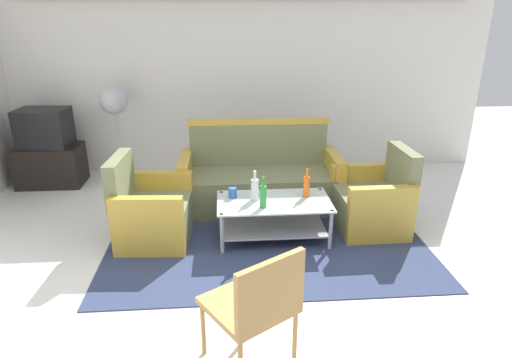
# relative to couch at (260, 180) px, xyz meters

# --- Properties ---
(ground_plane) EXTENTS (14.00, 14.00, 0.00)m
(ground_plane) POSITION_rel_couch_xyz_m (-0.01, -1.66, -0.32)
(ground_plane) COLOR white
(wall_back) EXTENTS (6.52, 0.19, 2.80)m
(wall_back) POSITION_rel_couch_xyz_m (-0.01, 1.40, 1.16)
(wall_back) COLOR silver
(wall_back) RESTS_ON ground
(rug) EXTENTS (3.07, 2.25, 0.01)m
(rug) POSITION_rel_couch_xyz_m (-0.01, -0.73, -0.31)
(rug) COLOR #2D3856
(rug) RESTS_ON ground
(couch) EXTENTS (1.80, 0.75, 0.96)m
(couch) POSITION_rel_couch_xyz_m (0.00, 0.00, 0.00)
(couch) COLOR #6B704C
(couch) RESTS_ON rug
(armchair_left) EXTENTS (0.74, 0.80, 0.85)m
(armchair_left) POSITION_rel_couch_xyz_m (-1.13, -0.73, -0.03)
(armchair_left) COLOR #6B704C
(armchair_left) RESTS_ON rug
(armchair_right) EXTENTS (0.71, 0.77, 0.85)m
(armchair_right) POSITION_rel_couch_xyz_m (1.12, -0.65, -0.03)
(armchair_right) COLOR #6B704C
(armchair_right) RESTS_ON rug
(coffee_table) EXTENTS (1.10, 0.60, 0.40)m
(coffee_table) POSITION_rel_couch_xyz_m (0.07, -0.81, -0.04)
(coffee_table) COLOR silver
(coffee_table) RESTS_ON rug
(bottle_orange) EXTENTS (0.06, 0.06, 0.30)m
(bottle_orange) POSITION_rel_couch_xyz_m (0.40, -0.73, 0.21)
(bottle_orange) COLOR #D85919
(bottle_orange) RESTS_ON coffee_table
(bottle_green) EXTENTS (0.06, 0.06, 0.31)m
(bottle_green) POSITION_rel_couch_xyz_m (-0.05, -0.95, 0.21)
(bottle_green) COLOR #2D8C38
(bottle_green) RESTS_ON coffee_table
(bottle_clear) EXTENTS (0.07, 0.07, 0.30)m
(bottle_clear) POSITION_rel_couch_xyz_m (-0.12, -0.77, 0.21)
(bottle_clear) COLOR silver
(bottle_clear) RESTS_ON coffee_table
(cup) EXTENTS (0.08, 0.08, 0.10)m
(cup) POSITION_rel_couch_xyz_m (-0.33, -0.69, 0.14)
(cup) COLOR #2659A5
(cup) RESTS_ON coffee_table
(tv_stand) EXTENTS (0.80, 0.50, 0.52)m
(tv_stand) POSITION_rel_couch_xyz_m (-2.66, 0.89, -0.06)
(tv_stand) COLOR black
(tv_stand) RESTS_ON ground
(television) EXTENTS (0.63, 0.48, 0.48)m
(television) POSITION_rel_couch_xyz_m (-2.66, 0.90, 0.44)
(television) COLOR black
(television) RESTS_ON tv_stand
(pedestal_fan) EXTENTS (0.36, 0.36, 1.27)m
(pedestal_fan) POSITION_rel_couch_xyz_m (-1.78, 0.94, 0.70)
(pedestal_fan) COLOR #2D2D33
(pedestal_fan) RESTS_ON ground
(wicker_chair) EXTENTS (0.66, 0.66, 0.84)m
(wicker_chair) POSITION_rel_couch_xyz_m (-0.23, -2.49, 0.18)
(wicker_chair) COLOR #AD844C
(wicker_chair) RESTS_ON ground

